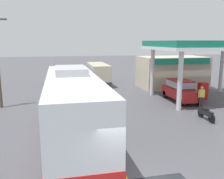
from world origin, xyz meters
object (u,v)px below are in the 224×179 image
at_px(car_trailing_behind_bus, 61,75).
at_px(motorcycle_parked_forecourt, 206,113).
at_px(car_at_pump, 181,89).
at_px(pedestrian_near_pump, 178,91).
at_px(pedestrian_by_shop, 201,96).
at_px(minibus_opposing_lane, 98,72).
at_px(coach_bus_main, 73,107).

bearing_deg(car_trailing_behind_bus, motorcycle_parked_forecourt, -61.53).
distance_m(car_at_pump, motorcycle_parked_forecourt, 5.30).
height_order(car_at_pump, motorcycle_parked_forecourt, car_at_pump).
xyz_separation_m(pedestrian_near_pump, pedestrian_by_shop, (0.88, -2.06, 0.00)).
relative_size(minibus_opposing_lane, motorcycle_parked_forecourt, 3.41).
height_order(minibus_opposing_lane, car_trailing_behind_bus, minibus_opposing_lane).
distance_m(pedestrian_near_pump, pedestrian_by_shop, 2.24).
bearing_deg(pedestrian_near_pump, motorcycle_parked_forecourt, -96.60).
distance_m(motorcycle_parked_forecourt, car_trailing_behind_bus, 18.69).
xyz_separation_m(coach_bus_main, car_at_pump, (9.52, 6.54, -0.71)).
distance_m(minibus_opposing_lane, pedestrian_near_pump, 11.16).
xyz_separation_m(minibus_opposing_lane, pedestrian_by_shop, (6.07, -11.92, -0.54)).
distance_m(car_at_pump, car_trailing_behind_bus, 14.92).
xyz_separation_m(car_at_pump, pedestrian_by_shop, (0.54, -2.30, -0.08)).
bearing_deg(minibus_opposing_lane, car_at_pump, -60.11).
height_order(car_at_pump, car_trailing_behind_bus, same).
distance_m(coach_bus_main, car_at_pump, 11.58).
bearing_deg(car_trailing_behind_bus, coach_bus_main, -89.04).
xyz_separation_m(minibus_opposing_lane, motorcycle_parked_forecourt, (4.61, -14.82, -1.03)).
bearing_deg(motorcycle_parked_forecourt, pedestrian_near_pump, 83.40).
bearing_deg(minibus_opposing_lane, pedestrian_near_pump, -62.27).
height_order(minibus_opposing_lane, pedestrian_near_pump, minibus_opposing_lane).
bearing_deg(coach_bus_main, car_at_pump, 34.50).
distance_m(minibus_opposing_lane, pedestrian_by_shop, 13.39).
distance_m(pedestrian_near_pump, car_trailing_behind_bus, 14.88).
distance_m(coach_bus_main, minibus_opposing_lane, 16.66).
height_order(coach_bus_main, motorcycle_parked_forecourt, coach_bus_main).
height_order(pedestrian_by_shop, car_trailing_behind_bus, car_trailing_behind_bus).
bearing_deg(minibus_opposing_lane, coach_bus_main, -103.87).
xyz_separation_m(coach_bus_main, pedestrian_near_pump, (9.18, 6.30, -0.79)).
bearing_deg(car_trailing_behind_bus, minibus_opposing_lane, -20.57).
xyz_separation_m(car_at_pump, car_trailing_behind_bus, (-9.82, 11.23, 0.00)).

